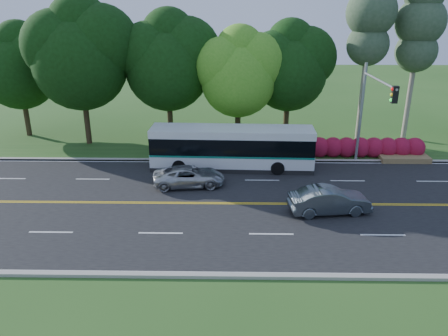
{
  "coord_description": "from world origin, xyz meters",
  "views": [
    {
      "loc": [
        -2.52,
        -22.57,
        10.74
      ],
      "look_at": [
        -2.94,
        2.0,
        1.42
      ],
      "focal_mm": 35.0,
      "sensor_mm": 36.0,
      "label": 1
    }
  ],
  "objects_px": {
    "traffic_signal": "(371,103)",
    "transit_bus": "(232,148)",
    "sedan": "(329,200)",
    "suv": "(189,176)"
  },
  "relations": [
    {
      "from": "traffic_signal",
      "to": "sedan",
      "type": "distance_m",
      "value": 8.42
    },
    {
      "from": "transit_bus",
      "to": "suv",
      "type": "xyz_separation_m",
      "value": [
        -2.65,
        -3.12,
        -0.81
      ]
    },
    {
      "from": "sedan",
      "to": "suv",
      "type": "relative_size",
      "value": 0.99
    },
    {
      "from": "transit_bus",
      "to": "sedan",
      "type": "xyz_separation_m",
      "value": [
        5.29,
        -6.76,
        -0.7
      ]
    },
    {
      "from": "transit_bus",
      "to": "traffic_signal",
      "type": "bearing_deg",
      "value": 0.06
    },
    {
      "from": "traffic_signal",
      "to": "transit_bus",
      "type": "relative_size",
      "value": 0.63
    },
    {
      "from": "transit_bus",
      "to": "sedan",
      "type": "bearing_deg",
      "value": -50.02
    },
    {
      "from": "traffic_signal",
      "to": "suv",
      "type": "bearing_deg",
      "value": -166.34
    },
    {
      "from": "traffic_signal",
      "to": "suv",
      "type": "relative_size",
      "value": 1.59
    },
    {
      "from": "sedan",
      "to": "suv",
      "type": "bearing_deg",
      "value": 57.25
    }
  ]
}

